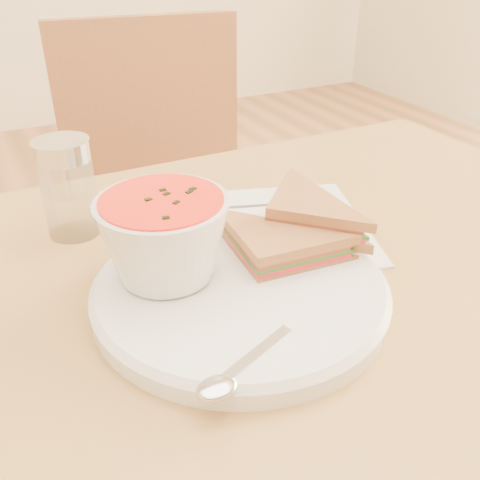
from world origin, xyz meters
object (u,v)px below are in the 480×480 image
soup_bowl (165,242)px  condiment_shaker (68,188)px  chair_far (177,248)px  plate (240,291)px

soup_bowl → condiment_shaker: condiment_shaker is taller
chair_far → plate: 0.68m
plate → condiment_shaker: size_ratio=2.51×
chair_far → plate: chair_far is taller
plate → soup_bowl: 0.08m
chair_far → condiment_shaker: 0.58m
plate → soup_bowl: soup_bowl is taller
chair_far → condiment_shaker: size_ratio=8.18×
chair_far → plate: (-0.14, -0.58, 0.31)m
plate → condiment_shaker: condiment_shaker is taller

